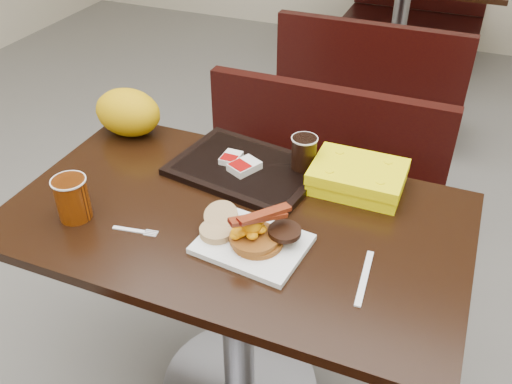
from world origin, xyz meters
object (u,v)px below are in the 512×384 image
at_px(bench_near_n, 309,192).
at_px(coffee_cup_near, 72,199).
at_px(knife, 364,278).
at_px(paper_bag, 128,112).
at_px(platter, 252,244).
at_px(coffee_cup_far, 304,153).
at_px(hashbrown_sleeve_right, 244,166).
at_px(bench_far_n, 415,5).
at_px(table_near, 238,313).
at_px(pancake_stack, 257,239).
at_px(fork, 129,230).
at_px(tray, 246,169).
at_px(table_far, 398,33).
at_px(bench_far_s, 374,76).
at_px(clamshell, 358,177).
at_px(hashbrown_sleeve_left, 231,158).

distance_m(bench_near_n, coffee_cup_near, 1.04).
height_order(knife, paper_bag, paper_bag).
relative_size(platter, coffee_cup_far, 2.61).
distance_m(platter, hashbrown_sleeve_right, 0.31).
relative_size(bench_near_n, bench_far_n, 1.00).
bearing_deg(table_near, pancake_stack, -43.32).
relative_size(coffee_cup_near, fork, 0.98).
distance_m(coffee_cup_near, coffee_cup_far, 0.64).
bearing_deg(pancake_stack, fork, -169.47).
bearing_deg(tray, knife, -26.57).
bearing_deg(table_far, fork, -94.66).
bearing_deg(knife, platter, -94.91).
xyz_separation_m(table_near, platter, (0.09, -0.10, 0.38)).
distance_m(table_far, tray, 2.43).
height_order(bench_far_s, bench_far_n, same).
bearing_deg(coffee_cup_near, bench_far_s, 79.51).
relative_size(table_near, knife, 6.49).
relative_size(fork, hashbrown_sleeve_right, 1.41).
bearing_deg(tray, clamshell, 17.05).
relative_size(pancake_stack, fork, 1.05).
height_order(bench_far_n, clamshell, clamshell).
bearing_deg(pancake_stack, tray, 117.64).
bearing_deg(bench_far_s, platter, -87.44).
bearing_deg(pancake_stack, bench_near_n, 97.32).
xyz_separation_m(bench_far_n, coffee_cup_far, (0.10, -3.04, 0.46)).
height_order(coffee_cup_near, fork, coffee_cup_near).
relative_size(fork, knife, 0.65).
bearing_deg(platter, hashbrown_sleeve_right, 123.22).
bearing_deg(bench_far_n, coffee_cup_near, -96.29).
distance_m(hashbrown_sleeve_left, hashbrown_sleeve_right, 0.06).
bearing_deg(pancake_stack, bench_far_n, 91.73).
xyz_separation_m(table_near, pancake_stack, (0.10, -0.10, 0.40)).
xyz_separation_m(coffee_cup_near, hashbrown_sleeve_right, (0.33, 0.35, -0.03)).
distance_m(bench_far_s, coffee_cup_near, 2.14).
bearing_deg(pancake_stack, clamshell, 64.81).
xyz_separation_m(bench_far_s, fork, (-0.22, -2.06, 0.39)).
bearing_deg(clamshell, hashbrown_sleeve_left, -174.57).
relative_size(bench_far_s, hashbrown_sleeve_left, 14.49).
xyz_separation_m(table_near, hashbrown_sleeve_right, (-0.05, 0.18, 0.41)).
xyz_separation_m(table_far, hashbrown_sleeve_right, (-0.05, -2.42, 0.41)).
relative_size(table_near, coffee_cup_near, 10.25).
xyz_separation_m(platter, pancake_stack, (0.01, -0.00, 0.02)).
relative_size(hashbrown_sleeve_right, paper_bag, 0.39).
distance_m(bench_far_n, hashbrown_sleeve_left, 3.12).
bearing_deg(bench_far_s, bench_near_n, -90.00).
distance_m(knife, clamshell, 0.37).
height_order(pancake_stack, coffee_cup_near, coffee_cup_near).
bearing_deg(bench_far_s, pancake_stack, -87.07).
bearing_deg(pancake_stack, platter, 175.62).
distance_m(coffee_cup_near, clamshell, 0.77).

